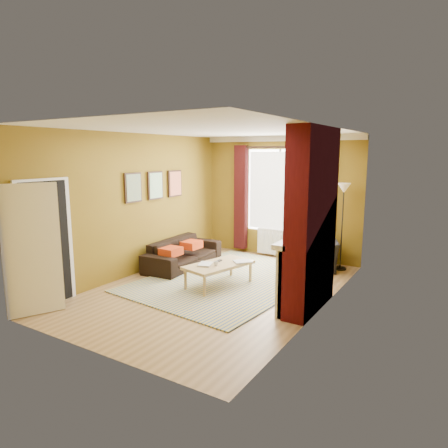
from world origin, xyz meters
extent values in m
plane|color=olive|center=(0.00, 0.00, 0.00)|extent=(5.50, 5.50, 0.00)
cube|color=brown|center=(0.00, 2.75, 1.40)|extent=(3.80, 0.02, 2.80)
cube|color=brown|center=(0.00, -2.75, 1.40)|extent=(3.80, 0.02, 2.80)
cube|color=brown|center=(1.90, 0.00, 1.40)|extent=(0.02, 5.50, 2.80)
cube|color=brown|center=(-1.90, 0.00, 1.40)|extent=(0.02, 5.50, 2.80)
cube|color=silver|center=(0.00, 0.00, 2.80)|extent=(3.80, 5.50, 0.01)
cube|color=#45090D|center=(1.72, 0.00, 1.40)|extent=(0.35, 1.40, 2.80)
cube|color=white|center=(1.53, 0.00, 0.55)|extent=(0.12, 1.30, 1.10)
cube|color=white|center=(1.48, 0.00, 1.08)|extent=(0.22, 1.40, 0.08)
cube|color=white|center=(1.51, -0.58, 0.52)|extent=(0.16, 0.14, 1.04)
cube|color=white|center=(1.51, 0.58, 0.52)|extent=(0.16, 0.14, 1.04)
cube|color=black|center=(1.56, 0.00, 0.45)|extent=(0.06, 0.80, 0.90)
cube|color=black|center=(1.54, 0.00, 0.03)|extent=(0.20, 1.00, 0.06)
cube|color=white|center=(1.49, -0.35, 1.20)|extent=(0.03, 0.12, 0.16)
cube|color=black|center=(1.49, -0.10, 1.19)|extent=(0.03, 0.10, 0.14)
cylinder|color=black|center=(1.49, 0.15, 1.18)|extent=(0.10, 0.10, 0.12)
cube|color=black|center=(1.53, 0.00, 1.85)|extent=(0.03, 0.60, 0.75)
cube|color=olive|center=(1.51, 0.00, 1.85)|extent=(0.01, 0.52, 0.66)
cube|color=white|center=(0.00, 2.71, 2.74)|extent=(3.80, 0.08, 0.12)
cube|color=white|center=(0.00, 2.72, 1.55)|extent=(1.60, 0.04, 1.90)
cube|color=white|center=(0.00, 2.68, 1.55)|extent=(1.50, 0.02, 1.80)
cube|color=white|center=(0.00, 2.70, 1.55)|extent=(0.06, 0.04, 1.90)
cube|color=#370C0D|center=(-0.98, 2.63, 1.35)|extent=(0.30, 0.16, 2.50)
cube|color=#370C0D|center=(0.98, 2.63, 1.35)|extent=(0.30, 0.16, 2.50)
cylinder|color=black|center=(0.00, 2.63, 2.55)|extent=(2.30, 0.05, 0.05)
cube|color=white|center=(0.00, 2.65, 0.35)|extent=(1.00, 0.10, 0.60)
cube|color=white|center=(-0.45, 2.59, 0.35)|extent=(0.04, 0.03, 0.56)
cube|color=white|center=(-0.34, 2.59, 0.35)|extent=(0.04, 0.03, 0.56)
cube|color=white|center=(-0.23, 2.59, 0.35)|extent=(0.04, 0.03, 0.56)
cube|color=white|center=(-0.12, 2.59, 0.35)|extent=(0.04, 0.03, 0.56)
cube|color=white|center=(-0.01, 2.59, 0.35)|extent=(0.04, 0.03, 0.56)
cube|color=white|center=(0.10, 2.59, 0.35)|extent=(0.04, 0.03, 0.56)
cube|color=white|center=(0.21, 2.59, 0.35)|extent=(0.04, 0.03, 0.56)
cube|color=white|center=(0.32, 2.59, 0.35)|extent=(0.04, 0.03, 0.56)
cube|color=white|center=(0.43, 2.59, 0.35)|extent=(0.04, 0.03, 0.56)
cube|color=black|center=(-1.87, -0.10, 1.75)|extent=(0.04, 0.44, 0.58)
cube|color=gold|center=(-1.84, -0.10, 1.75)|extent=(0.01, 0.38, 0.52)
cube|color=black|center=(-1.87, 0.55, 1.75)|extent=(0.04, 0.44, 0.58)
cube|color=#37A76A|center=(-1.84, 0.55, 1.75)|extent=(0.01, 0.38, 0.52)
cube|color=black|center=(-1.87, 1.20, 1.75)|extent=(0.04, 0.44, 0.58)
cube|color=#D33444|center=(-1.84, 1.20, 1.75)|extent=(0.01, 0.38, 0.52)
cube|color=white|center=(-1.88, -2.05, 1.00)|extent=(0.05, 0.94, 2.06)
cube|color=black|center=(-1.85, -2.05, 1.00)|extent=(0.02, 0.80, 1.98)
cube|color=white|center=(-1.68, -2.41, 1.00)|extent=(0.37, 0.74, 1.98)
imported|color=#3E6B2F|center=(1.49, 0.45, 1.26)|extent=(0.14, 0.10, 0.27)
cube|color=#AF300E|center=(-1.27, 0.28, 0.47)|extent=(0.34, 0.40, 0.16)
cube|color=#AF300E|center=(-1.27, 0.98, 0.47)|extent=(0.34, 0.40, 0.16)
cube|color=#33548E|center=(-0.06, 0.56, 0.01)|extent=(3.08, 4.02, 0.02)
imported|color=black|center=(-1.42, 0.88, 0.29)|extent=(0.91, 2.06, 0.59)
imported|color=black|center=(1.04, 2.06, 0.33)|extent=(1.27, 1.21, 0.65)
cube|color=tan|center=(-0.05, 0.15, 0.40)|extent=(0.94, 1.40, 0.05)
cylinder|color=tan|center=(-0.44, -0.35, 0.19)|extent=(0.06, 0.06, 0.37)
cylinder|color=tan|center=(0.06, -0.47, 0.19)|extent=(0.06, 0.06, 0.37)
cylinder|color=tan|center=(-0.16, 0.77, 0.19)|extent=(0.06, 0.06, 0.37)
cylinder|color=tan|center=(0.34, 0.65, 0.19)|extent=(0.06, 0.06, 0.37)
cylinder|color=#A77D48|center=(0.81, 2.27, 0.25)|extent=(0.46, 0.46, 0.49)
cylinder|color=black|center=(1.55, 2.40, 0.02)|extent=(0.32, 0.32, 0.03)
cylinder|color=black|center=(1.55, 2.40, 0.87)|extent=(0.03, 0.03, 1.67)
cone|color=#F4E7C7|center=(1.55, 2.40, 1.71)|extent=(0.32, 0.32, 0.20)
imported|color=#999999|center=(-0.31, -0.10, 0.44)|extent=(0.31, 0.36, 0.03)
imported|color=#999999|center=(0.19, 0.54, 0.44)|extent=(0.40, 0.40, 0.02)
imported|color=#999999|center=(-0.01, -0.01, 0.47)|extent=(0.13, 0.13, 0.08)
cube|color=#28282B|center=(-0.12, 0.26, 0.44)|extent=(0.06, 0.17, 0.02)
camera|label=1|loc=(3.71, -5.80, 2.41)|focal=32.00mm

